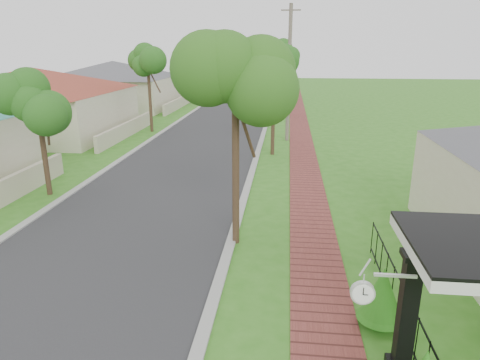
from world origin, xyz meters
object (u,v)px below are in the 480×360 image
at_px(parked_car_red, 260,106).
at_px(utility_pole, 289,74).
at_px(porch_post, 406,322).
at_px(near_tree, 235,93).
at_px(parked_car_white, 269,97).
at_px(station_clock, 365,291).

relative_size(parked_car_red, utility_pole, 0.51).
relative_size(porch_post, utility_pole, 0.30).
height_order(porch_post, near_tree, near_tree).
xyz_separation_m(parked_car_white, near_tree, (0.48, -33.48, 3.84)).
xyz_separation_m(porch_post, parked_car_red, (-4.81, 32.40, -0.38)).
xyz_separation_m(parked_car_red, utility_pole, (2.56, -11.40, 3.54)).
bearing_deg(near_tree, porch_post, -54.64).
bearing_deg(near_tree, parked_car_red, 92.23).
relative_size(parked_car_red, station_clock, 4.10).
relative_size(porch_post, parked_car_red, 0.58).
distance_m(porch_post, station_clock, 1.26).
distance_m(porch_post, near_tree, 7.38).
bearing_deg(near_tree, utility_pole, 84.55).
bearing_deg(near_tree, parked_car_white, 90.81).
height_order(porch_post, utility_pole, utility_pole).
relative_size(porch_post, station_clock, 2.38).
bearing_deg(station_clock, parked_car_white, 94.91).
bearing_deg(porch_post, station_clock, -155.06).
xyz_separation_m(parked_car_red, near_tree, (1.06, -27.12, 3.91)).
bearing_deg(parked_car_red, near_tree, -99.07).
distance_m(parked_car_red, parked_car_white, 6.39).
height_order(parked_car_red, station_clock, station_clock).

